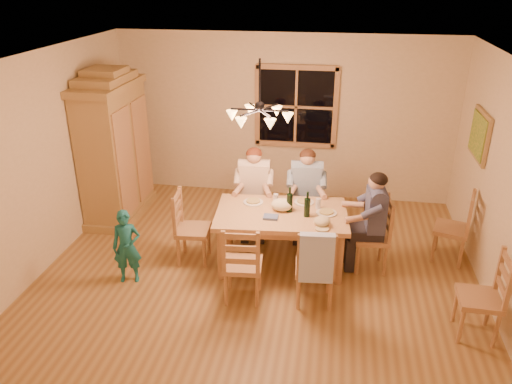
% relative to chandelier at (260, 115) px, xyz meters
% --- Properties ---
extents(floor, '(5.50, 5.50, 0.00)m').
position_rel_chandelier_xyz_m(floor, '(0.00, 0.00, -2.08)').
color(floor, olive).
rests_on(floor, ground).
extents(ceiling, '(5.50, 5.00, 0.02)m').
position_rel_chandelier_xyz_m(ceiling, '(0.00, 0.00, 0.62)').
color(ceiling, white).
rests_on(ceiling, wall_back).
extents(wall_back, '(5.50, 0.02, 2.70)m').
position_rel_chandelier_xyz_m(wall_back, '(0.00, 2.50, -0.73)').
color(wall_back, beige).
rests_on(wall_back, floor).
extents(wall_left, '(0.02, 5.00, 2.70)m').
position_rel_chandelier_xyz_m(wall_left, '(-2.75, 0.00, -0.73)').
color(wall_left, beige).
rests_on(wall_left, floor).
extents(wall_right, '(0.02, 5.00, 2.70)m').
position_rel_chandelier_xyz_m(wall_right, '(2.75, 0.00, -0.73)').
color(wall_right, beige).
rests_on(wall_right, floor).
extents(window, '(1.30, 0.06, 1.30)m').
position_rel_chandelier_xyz_m(window, '(0.20, 2.47, -0.53)').
color(window, black).
rests_on(window, wall_back).
extents(painting, '(0.06, 0.78, 0.64)m').
position_rel_chandelier_xyz_m(painting, '(2.71, 1.20, -0.48)').
color(painting, olive).
rests_on(painting, wall_right).
extents(chandelier, '(0.77, 0.68, 0.71)m').
position_rel_chandelier_xyz_m(chandelier, '(0.00, 0.00, 0.00)').
color(chandelier, black).
rests_on(chandelier, ceiling).
extents(armoire, '(0.66, 1.40, 2.30)m').
position_rel_chandelier_xyz_m(armoire, '(-2.42, 1.27, -1.02)').
color(armoire, olive).
rests_on(armoire, floor).
extents(dining_table, '(1.74, 1.15, 0.76)m').
position_rel_chandelier_xyz_m(dining_table, '(0.25, 0.22, -1.42)').
color(dining_table, tan).
rests_on(dining_table, floor).
extents(chair_far_left, '(0.47, 0.46, 0.99)m').
position_rel_chandelier_xyz_m(chair_far_left, '(-0.23, 0.96, -1.77)').
color(chair_far_left, '#A37A48').
rests_on(chair_far_left, floor).
extents(chair_far_right, '(0.47, 0.46, 0.99)m').
position_rel_chandelier_xyz_m(chair_far_right, '(0.50, 1.03, -1.77)').
color(chair_far_right, '#A37A48').
rests_on(chair_far_right, floor).
extents(chair_near_left, '(0.47, 0.46, 0.99)m').
position_rel_chandelier_xyz_m(chair_near_left, '(-0.10, -0.60, -1.77)').
color(chair_near_left, '#A37A48').
rests_on(chair_near_left, floor).
extents(chair_near_right, '(0.47, 0.46, 0.99)m').
position_rel_chandelier_xyz_m(chair_near_right, '(0.73, -0.53, -1.77)').
color(chair_near_right, '#A37A48').
rests_on(chair_near_right, floor).
extents(chair_end_left, '(0.46, 0.47, 0.99)m').
position_rel_chandelier_xyz_m(chair_end_left, '(-0.90, 0.12, -1.77)').
color(chair_end_left, '#A37A48').
rests_on(chair_end_left, floor).
extents(chair_end_right, '(0.46, 0.47, 0.99)m').
position_rel_chandelier_xyz_m(chair_end_right, '(1.40, 0.32, -1.77)').
color(chair_end_right, '#A37A48').
rests_on(chair_end_right, floor).
extents(adult_woman, '(0.42, 0.45, 0.87)m').
position_rel_chandelier_xyz_m(adult_woman, '(-0.23, 0.96, -1.24)').
color(adult_woman, beige).
rests_on(adult_woman, floor).
extents(adult_plaid_man, '(0.42, 0.45, 0.87)m').
position_rel_chandelier_xyz_m(adult_plaid_man, '(0.50, 1.03, -1.24)').
color(adult_plaid_man, '#346091').
rests_on(adult_plaid_man, floor).
extents(adult_slate_man, '(0.45, 0.42, 0.87)m').
position_rel_chandelier_xyz_m(adult_slate_man, '(1.40, 0.32, -1.24)').
color(adult_slate_man, '#464C70').
rests_on(adult_slate_man, floor).
extents(towel, '(0.39, 0.13, 0.58)m').
position_rel_chandelier_xyz_m(towel, '(0.75, -0.72, -1.38)').
color(towel, '#B4C9F4').
rests_on(towel, chair_near_right).
extents(wine_bottle_a, '(0.08, 0.08, 0.33)m').
position_rel_chandelier_xyz_m(wine_bottle_a, '(0.35, 0.26, -1.15)').
color(wine_bottle_a, black).
rests_on(wine_bottle_a, dining_table).
extents(wine_bottle_b, '(0.08, 0.08, 0.33)m').
position_rel_chandelier_xyz_m(wine_bottle_b, '(0.57, 0.16, -1.15)').
color(wine_bottle_b, black).
rests_on(wine_bottle_b, dining_table).
extents(plate_woman, '(0.26, 0.26, 0.02)m').
position_rel_chandelier_xyz_m(plate_woman, '(-0.15, 0.43, -1.31)').
color(plate_woman, white).
rests_on(plate_woman, dining_table).
extents(plate_plaid, '(0.26, 0.26, 0.02)m').
position_rel_chandelier_xyz_m(plate_plaid, '(0.51, 0.54, -1.31)').
color(plate_plaid, white).
rests_on(plate_plaid, dining_table).
extents(plate_slate, '(0.26, 0.26, 0.02)m').
position_rel_chandelier_xyz_m(plate_slate, '(0.81, 0.27, -1.31)').
color(plate_slate, white).
rests_on(plate_slate, dining_table).
extents(wine_glass_a, '(0.06, 0.06, 0.14)m').
position_rel_chandelier_xyz_m(wine_glass_a, '(0.14, 0.45, -1.25)').
color(wine_glass_a, silver).
rests_on(wine_glass_a, dining_table).
extents(wine_glass_b, '(0.06, 0.06, 0.14)m').
position_rel_chandelier_xyz_m(wine_glass_b, '(0.70, 0.40, -1.25)').
color(wine_glass_b, silver).
rests_on(wine_glass_b, dining_table).
extents(cap, '(0.20, 0.20, 0.11)m').
position_rel_chandelier_xyz_m(cap, '(0.77, -0.06, -1.26)').
color(cap, '#CEBC89').
rests_on(cap, dining_table).
extents(napkin, '(0.19, 0.15, 0.03)m').
position_rel_chandelier_xyz_m(napkin, '(0.14, 0.03, -1.30)').
color(napkin, '#506292').
rests_on(napkin, dining_table).
extents(cloth_bundle, '(0.28, 0.22, 0.15)m').
position_rel_chandelier_xyz_m(cloth_bundle, '(0.25, 0.28, -1.24)').
color(cloth_bundle, beige).
rests_on(cloth_bundle, dining_table).
extents(child, '(0.39, 0.31, 0.96)m').
position_rel_chandelier_xyz_m(child, '(-1.56, -0.47, -1.60)').
color(child, '#1A6D78').
rests_on(child, floor).
extents(chair_spare_front, '(0.43, 0.45, 0.99)m').
position_rel_chandelier_xyz_m(chair_spare_front, '(2.45, -0.83, -1.77)').
color(chair_spare_front, '#A37A48').
rests_on(chair_spare_front, floor).
extents(chair_spare_back, '(0.53, 0.54, 0.99)m').
position_rel_chandelier_xyz_m(chair_spare_back, '(2.45, 0.71, -1.77)').
color(chair_spare_back, '#A37A48').
rests_on(chair_spare_back, floor).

